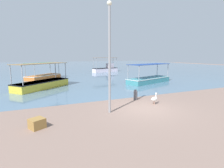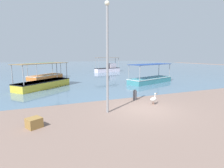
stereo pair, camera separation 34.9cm
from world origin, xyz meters
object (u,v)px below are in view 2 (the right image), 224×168
Objects in this scene: fishing_boat_center at (46,75)px; pelican at (153,99)px; fishing_boat_outer at (108,69)px; fishing_boat_far_right at (150,79)px; lamp_post at (107,53)px; fishing_boat_near_right at (43,83)px; mooring_bollard at (135,94)px; cargo_crate at (34,123)px.

fishing_boat_center is 18.81m from pelican.
fishing_boat_outer is 14.10m from fishing_boat_center.
fishing_boat_far_right is 15.80m from fishing_boat_outer.
lamp_post is at bearing -111.24° from fishing_boat_outer.
lamp_post is (3.39, -10.06, 2.99)m from fishing_boat_near_right.
fishing_boat_outer is 26.57m from lamp_post.
mooring_bollard reaches higher than pelican.
fishing_boat_near_right is at bearing -93.45° from fishing_boat_center.
pelican reaches higher than cargo_crate.
fishing_boat_near_right is at bearing 126.06° from pelican.
fishing_boat_center reaches higher than fishing_boat_far_right.
cargo_crate is (-1.12, -18.84, -0.24)m from fishing_boat_center.
pelican is 0.97× the size of mooring_bollard.
fishing_boat_center is 17.15m from mooring_bollard.
lamp_post is (-9.14, -8.84, 3.05)m from fishing_boat_far_right.
fishing_boat_center is (-12.05, 9.24, -0.02)m from fishing_boat_far_right.
fishing_boat_far_right is 10.93× the size of cargo_crate.
fishing_boat_far_right is at bearing -91.57° from fishing_boat_outer.
fishing_boat_near_right reaches higher than pelican.
fishing_boat_near_right is 7.14× the size of mooring_bollard.
fishing_boat_outer reaches higher than cargo_crate.
fishing_boat_outer is at bearing 88.43° from fishing_boat_far_right.
fishing_boat_far_right is 1.08× the size of lamp_post.
pelican is 0.13× the size of lamp_post.
fishing_boat_near_right is at bearing 174.42° from fishing_boat_far_right.
mooring_bollard is at bearing -106.17° from fishing_boat_outer.
mooring_bollard is (-0.61, 1.55, 0.06)m from pelican.
lamp_post is 5.27m from cargo_crate.
fishing_boat_outer is 0.89× the size of lamp_post.
fishing_boat_outer is 6.91× the size of mooring_bollard.
fishing_boat_near_right is at bearing 86.63° from cargo_crate.
fishing_boat_center is (-12.48, -6.55, -0.23)m from fishing_boat_outer.
fishing_boat_near_right is (-12.97, -14.56, -0.16)m from fishing_boat_outer.
fishing_boat_outer is 24.92m from pelican.
fishing_boat_far_right reaches higher than mooring_bollard.
fishing_boat_outer reaches higher than fishing_boat_center.
cargo_crate is at bearing -158.67° from mooring_bollard.
fishing_boat_near_right is 8.03m from fishing_boat_center.
cargo_crate is (-0.64, -10.83, -0.31)m from fishing_boat_near_right.
fishing_boat_outer reaches higher than pelican.
fishing_boat_far_right reaches higher than pelican.
fishing_boat_outer is 1.08× the size of fishing_boat_center.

